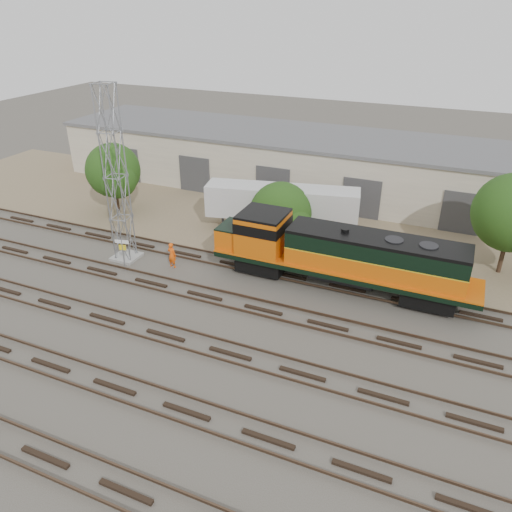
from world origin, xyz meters
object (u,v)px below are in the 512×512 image
at_px(locomotive, 338,255).
at_px(worker, 172,255).
at_px(signal_tower, 116,180).
at_px(semi_trailer, 285,204).

distance_m(locomotive, worker, 11.40).
xyz_separation_m(locomotive, signal_tower, (-14.91, -2.13, 3.55)).
height_order(locomotive, signal_tower, signal_tower).
bearing_deg(locomotive, signal_tower, -171.87).
bearing_deg(worker, locomotive, -161.55).
bearing_deg(semi_trailer, signal_tower, -146.70).
bearing_deg(locomotive, worker, -170.17).
height_order(worker, semi_trailer, semi_trailer).
relative_size(signal_tower, semi_trailer, 0.99).
distance_m(signal_tower, semi_trailer, 13.07).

